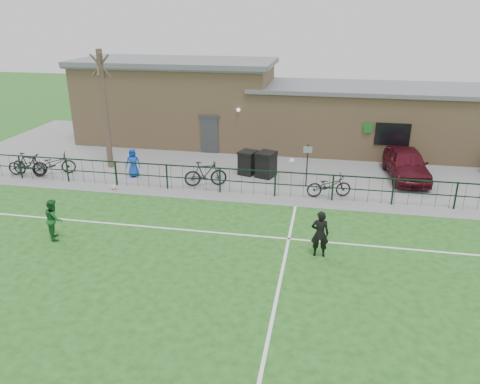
% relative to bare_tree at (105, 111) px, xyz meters
% --- Properties ---
extents(ground, '(90.00, 90.00, 0.00)m').
position_rel_bare_tree_xyz_m(ground, '(8.00, -10.50, -3.00)').
color(ground, '#1A4F17').
rests_on(ground, ground).
extents(paving_strip, '(34.00, 13.00, 0.02)m').
position_rel_bare_tree_xyz_m(paving_strip, '(8.00, 3.00, -2.99)').
color(paving_strip, slate).
rests_on(paving_strip, ground).
extents(pitch_line_touch, '(28.00, 0.10, 0.01)m').
position_rel_bare_tree_xyz_m(pitch_line_touch, '(8.00, -2.70, -3.00)').
color(pitch_line_touch, white).
rests_on(pitch_line_touch, ground).
extents(pitch_line_mid, '(28.00, 0.10, 0.01)m').
position_rel_bare_tree_xyz_m(pitch_line_mid, '(8.00, -6.50, -3.00)').
color(pitch_line_mid, white).
rests_on(pitch_line_mid, ground).
extents(pitch_line_perp, '(0.10, 16.00, 0.01)m').
position_rel_bare_tree_xyz_m(pitch_line_perp, '(10.00, -10.50, -3.00)').
color(pitch_line_perp, white).
rests_on(pitch_line_perp, ground).
extents(perimeter_fence, '(28.00, 0.10, 1.20)m').
position_rel_bare_tree_xyz_m(perimeter_fence, '(8.00, -2.50, -2.40)').
color(perimeter_fence, black).
rests_on(perimeter_fence, ground).
extents(bare_tree, '(0.30, 0.30, 6.00)m').
position_rel_bare_tree_xyz_m(bare_tree, '(0.00, 0.00, 0.00)').
color(bare_tree, '#47382B').
rests_on(bare_tree, ground).
extents(wheelie_bin_left, '(1.03, 1.10, 1.18)m').
position_rel_bare_tree_xyz_m(wheelie_bin_left, '(8.26, 0.00, -2.39)').
color(wheelie_bin_left, black).
rests_on(wheelie_bin_left, paving_strip).
extents(wheelie_bin_right, '(0.95, 1.02, 1.11)m').
position_rel_bare_tree_xyz_m(wheelie_bin_right, '(7.30, 0.23, -2.42)').
color(wheelie_bin_right, black).
rests_on(wheelie_bin_right, paving_strip).
extents(sign_post, '(0.06, 0.06, 2.00)m').
position_rel_bare_tree_xyz_m(sign_post, '(10.28, -0.88, -1.98)').
color(sign_post, black).
rests_on(sign_post, paving_strip).
extents(car_maroon, '(2.10, 4.47, 1.48)m').
position_rel_bare_tree_xyz_m(car_maroon, '(15.00, 1.10, -2.24)').
color(car_maroon, '#450C17').
rests_on(car_maroon, paving_strip).
extents(bicycle_a, '(2.00, 0.73, 1.05)m').
position_rel_bare_tree_xyz_m(bicycle_a, '(-3.46, -2.11, -2.46)').
color(bicycle_a, black).
rests_on(bicycle_a, paving_strip).
extents(bicycle_b, '(1.94, 0.68, 1.14)m').
position_rel_bare_tree_xyz_m(bicycle_b, '(-3.37, -2.00, -2.41)').
color(bicycle_b, black).
rests_on(bicycle_b, paving_strip).
extents(bicycle_c, '(2.16, 1.52, 1.08)m').
position_rel_bare_tree_xyz_m(bicycle_c, '(-2.24, -1.62, -2.44)').
color(bicycle_c, black).
rests_on(bicycle_c, paving_strip).
extents(bicycle_d, '(2.06, 1.16, 1.19)m').
position_rel_bare_tree_xyz_m(bicycle_d, '(5.65, -1.81, -2.38)').
color(bicycle_d, black).
rests_on(bicycle_d, paving_strip).
extents(bicycle_e, '(2.07, 1.18, 1.03)m').
position_rel_bare_tree_xyz_m(bicycle_e, '(11.34, -2.09, -2.46)').
color(bicycle_e, black).
rests_on(bicycle_e, paving_strip).
extents(spectator_child, '(0.80, 0.63, 1.43)m').
position_rel_bare_tree_xyz_m(spectator_child, '(1.81, -1.21, -2.27)').
color(spectator_child, '#1340B5').
rests_on(spectator_child, paving_strip).
extents(goalkeeper_kick, '(1.65, 3.04, 2.53)m').
position_rel_bare_tree_xyz_m(goalkeeper_kick, '(11.07, -7.45, -2.14)').
color(goalkeeper_kick, black).
rests_on(goalkeeper_kick, ground).
extents(outfield_player, '(0.87, 0.92, 1.50)m').
position_rel_bare_tree_xyz_m(outfield_player, '(1.66, -8.00, -2.25)').
color(outfield_player, '#1A5C25').
rests_on(outfield_player, ground).
extents(ball_ground, '(0.24, 0.24, 0.24)m').
position_rel_bare_tree_xyz_m(ball_ground, '(1.60, -3.07, -2.88)').
color(ball_ground, white).
rests_on(ball_ground, ground).
extents(clubhouse, '(24.25, 5.40, 4.96)m').
position_rel_bare_tree_xyz_m(clubhouse, '(7.12, 6.00, -0.78)').
color(clubhouse, tan).
rests_on(clubhouse, ground).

